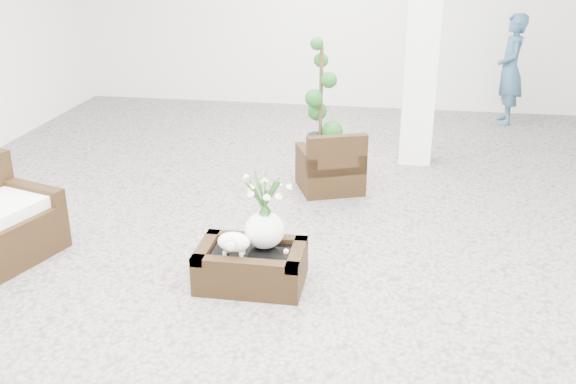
# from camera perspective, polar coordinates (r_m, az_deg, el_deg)

# --- Properties ---
(ground) EXTENTS (11.00, 11.00, 0.00)m
(ground) POSITION_cam_1_polar(r_m,az_deg,el_deg) (6.36, 0.15, -4.86)
(ground) COLOR gray
(ground) RESTS_ON ground
(column) EXTENTS (0.40, 0.40, 3.50)m
(column) POSITION_cam_1_polar(r_m,az_deg,el_deg) (8.48, 11.63, 13.92)
(column) COLOR white
(column) RESTS_ON ground
(coffee_table) EXTENTS (0.90, 0.60, 0.31)m
(coffee_table) POSITION_cam_1_polar(r_m,az_deg,el_deg) (5.69, -3.19, -6.51)
(coffee_table) COLOR #35220F
(coffee_table) RESTS_ON ground
(sheep_figurine) EXTENTS (0.28, 0.23, 0.21)m
(sheep_figurine) POSITION_cam_1_polar(r_m,az_deg,el_deg) (5.51, -4.69, -4.49)
(sheep_figurine) COLOR white
(sheep_figurine) RESTS_ON coffee_table
(planter_narcissus) EXTENTS (0.44, 0.44, 0.80)m
(planter_narcissus) POSITION_cam_1_polar(r_m,az_deg,el_deg) (5.52, -2.07, -1.02)
(planter_narcissus) COLOR white
(planter_narcissus) RESTS_ON coffee_table
(tealight) EXTENTS (0.04, 0.04, 0.03)m
(tealight) POSITION_cam_1_polar(r_m,az_deg,el_deg) (5.58, -0.16, -5.11)
(tealight) COLOR white
(tealight) RESTS_ON coffee_table
(armchair) EXTENTS (0.88, 0.86, 0.73)m
(armchair) POSITION_cam_1_polar(r_m,az_deg,el_deg) (7.67, 3.65, 2.84)
(armchair) COLOR #35220F
(armchair) RESTS_ON ground
(topiary) EXTENTS (0.41, 0.41, 1.52)m
(topiary) POSITION_cam_1_polar(r_m,az_deg,el_deg) (8.86, 2.85, 8.14)
(topiary) COLOR #194917
(topiary) RESTS_ON ground
(shopper) EXTENTS (0.41, 0.62, 1.68)m
(shopper) POSITION_cam_1_polar(r_m,az_deg,el_deg) (10.80, 18.61, 9.97)
(shopper) COLOR #31546E
(shopper) RESTS_ON ground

